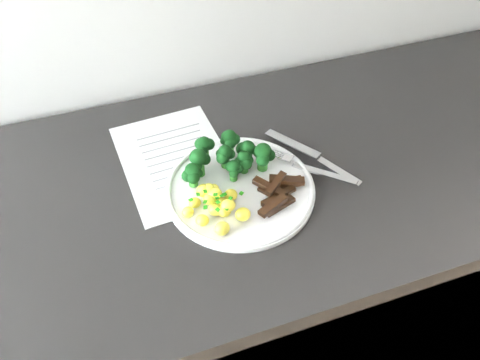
{
  "coord_description": "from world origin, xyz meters",
  "views": [
    {
      "loc": [
        -0.2,
        1.1,
        1.53
      ],
      "look_at": [
        -0.01,
        1.65,
        0.92
      ],
      "focal_mm": 36.04,
      "sensor_mm": 36.0,
      "label": 1
    }
  ],
  "objects": [
    {
      "name": "recipe_paper",
      "position": [
        -0.1,
        1.76,
        0.89
      ],
      "size": [
        0.21,
        0.29,
        0.0
      ],
      "color": "silver",
      "rests_on": "counter"
    },
    {
      "name": "plate",
      "position": [
        -0.01,
        1.65,
        0.9
      ],
      "size": [
        0.27,
        0.27,
        0.02
      ],
      "color": "white",
      "rests_on": "counter"
    },
    {
      "name": "knife",
      "position": [
        0.16,
        1.66,
        0.9
      ],
      "size": [
        0.12,
        0.19,
        0.02
      ],
      "color": "#BABABF",
      "rests_on": "plate"
    },
    {
      "name": "beef_strips",
      "position": [
        0.05,
        1.61,
        0.91
      ],
      "size": [
        0.11,
        0.09,
        0.03
      ],
      "color": "black",
      "rests_on": "plate"
    },
    {
      "name": "potatoes",
      "position": [
        -0.07,
        1.62,
        0.91
      ],
      "size": [
        0.11,
        0.11,
        0.04
      ],
      "color": "#E8DB48",
      "rests_on": "plate"
    },
    {
      "name": "counter",
      "position": [
        0.03,
        1.67,
        0.45
      ],
      "size": [
        2.38,
        0.59,
        0.89
      ],
      "color": "black",
      "rests_on": "ground"
    },
    {
      "name": "broccoli",
      "position": [
        -0.02,
        1.7,
        0.94
      ],
      "size": [
        0.17,
        0.1,
        0.06
      ],
      "color": "#276F1F",
      "rests_on": "plate"
    },
    {
      "name": "fork",
      "position": [
        0.13,
        1.65,
        0.91
      ],
      "size": [
        0.13,
        0.15,
        0.02
      ],
      "color": "#BABABF",
      "rests_on": "plate"
    }
  ]
}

